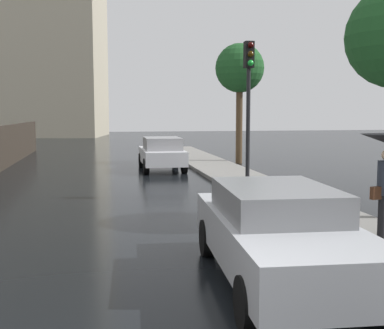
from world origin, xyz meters
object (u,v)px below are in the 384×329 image
Objects in this scene: traffic_light at (249,89)px; street_tree_mid at (240,70)px; car_silver_far_ahead at (278,232)px; car_white_mid_road at (162,153)px.

traffic_light is 0.75× the size of street_tree_mid.
street_tree_mid reaches higher than car_silver_far_ahead.
traffic_light is at bearing -104.46° from street_tree_mid.
street_tree_mid reaches higher than car_white_mid_road.
street_tree_mid reaches higher than traffic_light.
car_white_mid_road is at bearing -151.41° from street_tree_mid.
traffic_light is at bearing -77.44° from car_white_mid_road.
car_silver_far_ahead is at bearing -89.78° from car_white_mid_road.
car_silver_far_ahead is at bearing -103.37° from traffic_light.
traffic_light reaches higher than car_silver_far_ahead.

